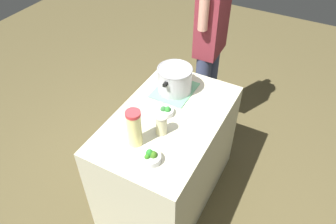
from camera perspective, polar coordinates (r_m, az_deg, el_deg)
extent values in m
plane|color=brown|center=(2.96, 0.00, -13.47)|extent=(8.00, 8.00, 0.00)
cube|color=beige|center=(2.61, 0.00, -8.01)|extent=(1.18, 0.73, 0.88)
cube|color=#6DB484|center=(2.52, 1.17, 3.89)|extent=(0.34, 0.28, 0.01)
cylinder|color=#B7B7BC|center=(2.46, 1.20, 5.76)|extent=(0.26, 0.26, 0.20)
torus|color=#99999E|center=(2.40, 1.23, 7.63)|extent=(0.27, 0.27, 0.01)
cube|color=black|center=(2.32, -0.49, 4.92)|extent=(0.04, 0.02, 0.02)
cube|color=black|center=(2.54, 2.79, 8.51)|extent=(0.04, 0.02, 0.02)
cylinder|color=#F8EA92|center=(2.04, -5.99, -3.09)|extent=(0.09, 0.09, 0.25)
cylinder|color=#E4343A|center=(1.95, -6.27, -0.30)|extent=(0.10, 0.10, 0.02)
ellipsoid|color=yellow|center=(2.01, -5.89, -1.67)|extent=(0.04, 0.04, 0.01)
cylinder|color=beige|center=(2.14, -1.19, -2.33)|extent=(0.08, 0.08, 0.14)
cylinder|color=#B2AD99|center=(2.08, -1.22, -0.89)|extent=(0.08, 0.08, 0.01)
cylinder|color=silver|center=(2.30, -0.60, 0.06)|extent=(0.13, 0.13, 0.04)
ellipsoid|color=#2C802E|center=(2.28, -0.07, 0.44)|extent=(0.04, 0.04, 0.05)
ellipsoid|color=#2D6630|center=(2.29, -0.83, 0.46)|extent=(0.04, 0.04, 0.05)
cylinder|color=silver|center=(2.00, -3.12, -8.22)|extent=(0.13, 0.13, 0.05)
ellipsoid|color=#3C701C|center=(1.98, -2.60, -7.68)|extent=(0.05, 0.05, 0.06)
ellipsoid|color=#30761C|center=(1.98, -3.72, -7.99)|extent=(0.04, 0.04, 0.04)
ellipsoid|color=#267C27|center=(1.99, -3.28, -7.33)|extent=(0.05, 0.05, 0.06)
cylinder|color=#3C4566|center=(3.17, 5.93, 2.84)|extent=(0.14, 0.14, 0.90)
cylinder|color=#3C4566|center=(3.31, 7.33, 4.76)|extent=(0.14, 0.14, 0.90)
cube|color=maroon|center=(2.84, 7.88, 15.92)|extent=(0.35, 0.21, 0.61)
cylinder|color=tan|center=(2.59, 6.37, 17.29)|extent=(0.08, 0.08, 0.30)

